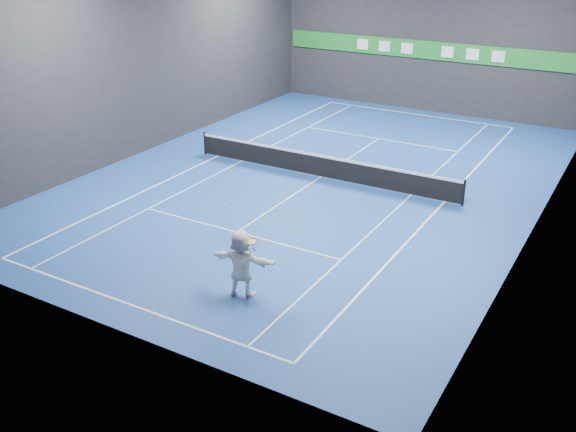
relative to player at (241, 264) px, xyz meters
The scene contains 19 objects.
ground 10.19m from the player, 104.56° to the left, with size 26.00×26.00×0.00m, color #1A4291.
wall_back 23.21m from the player, 96.37° to the left, with size 18.00×0.10×9.00m, color #252528.
wall_front 5.36m from the player, 128.61° to the right, with size 18.00×0.10×9.00m, color #252528.
wall_left 15.54m from the player, 139.66° to the left, with size 0.10×26.00×9.00m, color #252528.
wall_right 12.24m from the player, 56.66° to the left, with size 0.10×26.00×9.00m, color #252528.
baseline_near 3.45m from the player, 140.76° to the right, with size 10.98×0.08×0.01m, color white.
baseline_far 21.87m from the player, 96.70° to the left, with size 10.98×0.08×0.01m, color white.
sideline_doubles_left 12.72m from the player, 129.33° to the left, with size 0.08×23.78×0.01m, color white.
sideline_doubles_right 10.29m from the player, 73.30° to the left, with size 0.08×23.78×0.01m, color white.
sideline_singles_left 11.90m from the player, 124.17° to the left, with size 0.06×23.78×0.01m, color white.
sideline_singles_right 9.99m from the player, 80.95° to the left, with size 0.06×23.78×0.01m, color white.
service_line_near 4.38m from the player, 126.78° to the left, with size 8.23×0.06×0.01m, color white.
service_line_far 16.44m from the player, 98.93° to the left, with size 8.23×0.06×0.01m, color white.
center_service_line 10.19m from the player, 104.56° to the left, with size 0.06×12.80×0.01m, color white.
player is the anchor object (origin of this frame).
tennis_ball 1.84m from the player, behind, with size 0.06×0.06×0.06m, color #E7F729.
tennis_net 10.15m from the player, 104.56° to the left, with size 12.50×0.10×1.07m.
sponsor_banner 23.02m from the player, 96.39° to the left, with size 17.64×0.11×1.00m.
tennis_racket 0.81m from the player, ahead, with size 0.43×0.40×0.55m.
Camera 1 is at (11.89, -23.14, 9.82)m, focal length 40.00 mm.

